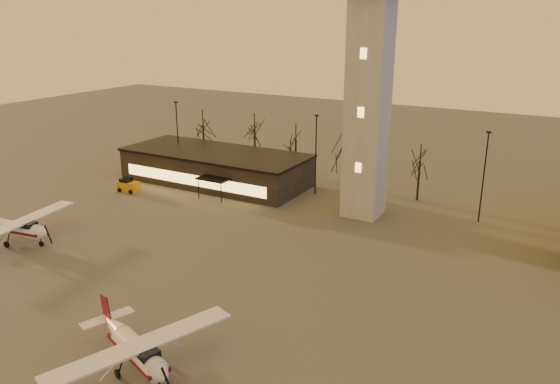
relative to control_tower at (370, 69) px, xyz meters
The scene contains 8 objects.
ground 34.15m from the control_tower, 90.00° to the right, with size 220.00×220.00×0.00m, color #45423F.
control_tower is the anchor object (origin of this frame).
terminal 26.24m from the control_tower, behind, with size 25.40×12.20×4.30m.
light_poles 10.97m from the control_tower, 63.48° to the left, with size 58.50×12.25×10.14m.
tree_row 19.48m from the control_tower, 146.24° to the left, with size 37.20×9.20×8.80m.
cessna_front 37.52m from the control_tower, 92.64° to the right, with size 9.93×12.09×3.40m.
cessna_rear 39.24m from the control_tower, 137.34° to the right, with size 10.09×12.72×3.49m.
service_cart 34.02m from the control_tower, 166.80° to the right, with size 2.83×1.89×1.75m.
Camera 1 is at (20.64, -25.59, 21.68)m, focal length 35.00 mm.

